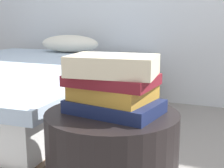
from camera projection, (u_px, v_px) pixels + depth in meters
The scene contains 5 objects.
bed at pixel (21, 94), 2.28m from camera, with size 1.65×2.09×0.62m.
book_navy at pixel (114, 107), 1.00m from camera, with size 0.28×0.19×0.04m, color #19234C.
book_ochre at pixel (112, 92), 1.01m from camera, with size 0.24×0.19×0.05m, color #B7842D.
book_maroon at pixel (114, 80), 0.99m from camera, with size 0.27×0.19×0.03m, color maroon.
book_cream at pixel (113, 65), 0.97m from camera, with size 0.26×0.17×0.06m, color beige.
Camera 1 is at (0.38, -0.89, 0.76)m, focal length 50.96 mm.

